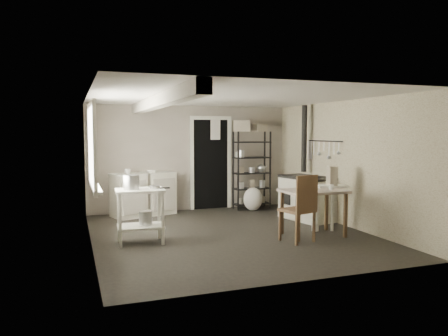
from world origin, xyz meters
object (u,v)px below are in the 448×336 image
object	(u,v)px
prep_table	(140,218)
stove	(307,197)
base_cabinets	(143,193)
shelf_rack	(252,167)
flour_sack	(253,200)
chair	(297,211)
work_table	(313,213)
stockpot	(131,183)

from	to	relation	value
prep_table	stove	size ratio (longest dim) A/B	0.78
base_cabinets	shelf_rack	size ratio (longest dim) A/B	0.78
stove	flour_sack	world-z (taller)	stove
base_cabinets	stove	distance (m)	3.34
shelf_rack	stove	size ratio (longest dim) A/B	1.59
chair	stove	bearing A→B (deg)	39.95
work_table	chair	size ratio (longest dim) A/B	0.95
prep_table	work_table	bearing A→B (deg)	-9.41
work_table	flour_sack	distance (m)	2.48
stockpot	work_table	xyz separation A→B (m)	(2.92, -0.46, -0.56)
shelf_rack	chair	size ratio (longest dim) A/B	1.63
stove	flour_sack	distance (m)	1.42
shelf_rack	stove	world-z (taller)	shelf_rack
base_cabinets	work_table	distance (m)	3.64
prep_table	chair	xyz separation A→B (m)	(2.35, -0.71, 0.09)
shelf_rack	chair	world-z (taller)	shelf_rack
prep_table	flour_sack	size ratio (longest dim) A/B	1.65
stove	stockpot	bearing A→B (deg)	-179.94
stockpot	stove	bearing A→B (deg)	12.09
shelf_rack	work_table	world-z (taller)	shelf_rack
prep_table	stove	xyz separation A→B (m)	(3.37, 0.75, 0.04)
prep_table	shelf_rack	bearing A→B (deg)	38.62
prep_table	stockpot	size ratio (longest dim) A/B	3.26
work_table	flour_sack	size ratio (longest dim) A/B	1.98
base_cabinets	flour_sack	bearing A→B (deg)	-24.48
chair	flour_sack	distance (m)	2.76
shelf_rack	work_table	bearing A→B (deg)	-93.20
stockpot	stove	size ratio (longest dim) A/B	0.24
chair	flour_sack	size ratio (longest dim) A/B	2.08
base_cabinets	chair	distance (m)	3.57
base_cabinets	flour_sack	size ratio (longest dim) A/B	2.64
prep_table	shelf_rack	xyz separation A→B (m)	(2.84, 2.27, 0.55)
chair	prep_table	bearing A→B (deg)	148.11
prep_table	chair	world-z (taller)	chair
shelf_rack	stove	bearing A→B (deg)	-72.83
work_table	flour_sack	bearing A→B (deg)	90.68
shelf_rack	stockpot	bearing A→B (deg)	-144.80
stove	work_table	xyz separation A→B (m)	(-0.58, -1.21, -0.06)
work_table	prep_table	bearing A→B (deg)	170.59
base_cabinets	chair	xyz separation A→B (m)	(1.94, -3.00, 0.03)
base_cabinets	prep_table	bearing A→B (deg)	-117.81
stove	chair	bearing A→B (deg)	-137.02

